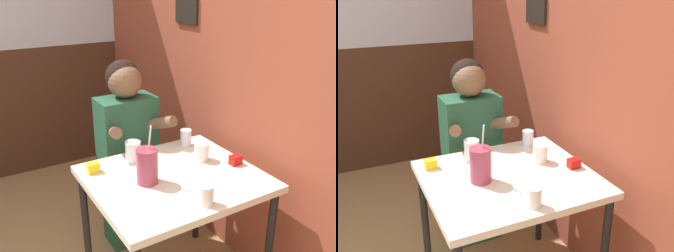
# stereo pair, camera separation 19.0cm
# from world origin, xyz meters

# --- Properties ---
(brick_wall_right) EXTENTS (0.08, 4.26, 2.70)m
(brick_wall_right) POSITION_xyz_m (1.47, 1.13, 1.35)
(brick_wall_right) COLOR brown
(brick_wall_right) RESTS_ON ground_plane
(main_table) EXTENTS (0.82, 0.72, 0.72)m
(main_table) POSITION_xyz_m (0.94, 0.40, 0.64)
(main_table) COLOR beige
(main_table) RESTS_ON ground_plane
(person_seated) EXTENTS (0.42, 0.40, 1.20)m
(person_seated) POSITION_xyz_m (0.93, 0.94, 0.63)
(person_seated) COLOR #235138
(person_seated) RESTS_ON ground_plane
(cocktail_pitcher) EXTENTS (0.10, 0.10, 0.29)m
(cocktail_pitcher) POSITION_xyz_m (0.79, 0.41, 0.81)
(cocktail_pitcher) COLOR #99384C
(cocktail_pitcher) RESTS_ON main_table
(glass_near_pitcher) EXTENTS (0.08, 0.08, 0.11)m
(glass_near_pitcher) POSITION_xyz_m (0.83, 0.65, 0.78)
(glass_near_pitcher) COLOR silver
(glass_near_pitcher) RESTS_ON main_table
(glass_center) EXTENTS (0.08, 0.08, 0.10)m
(glass_center) POSITION_xyz_m (1.15, 0.47, 0.77)
(glass_center) COLOR silver
(glass_center) RESTS_ON main_table
(glass_far_side) EXTENTS (0.06, 0.06, 0.09)m
(glass_far_side) POSITION_xyz_m (0.92, 0.12, 0.77)
(glass_far_side) COLOR silver
(glass_far_side) RESTS_ON main_table
(glass_by_brick) EXTENTS (0.06, 0.06, 0.10)m
(glass_by_brick) POSITION_xyz_m (1.19, 0.68, 0.77)
(glass_by_brick) COLOR silver
(glass_by_brick) RESTS_ON main_table
(condiment_ketchup) EXTENTS (0.06, 0.04, 0.05)m
(condiment_ketchup) POSITION_xyz_m (1.27, 0.34, 0.75)
(condiment_ketchup) COLOR #B7140F
(condiment_ketchup) RESTS_ON main_table
(condiment_mustard) EXTENTS (0.06, 0.04, 0.05)m
(condiment_mustard) POSITION_xyz_m (0.61, 0.64, 0.75)
(condiment_mustard) COLOR yellow
(condiment_mustard) RESTS_ON main_table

